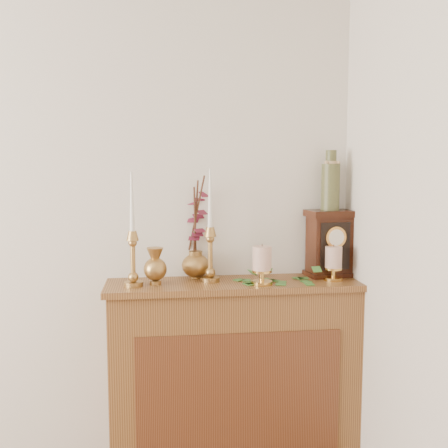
{
  "coord_description": "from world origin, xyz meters",
  "views": [
    {
      "loc": [
        1.04,
        -0.36,
        1.49
      ],
      "look_at": [
        1.34,
        2.05,
        1.22
      ],
      "focal_mm": 42.0,
      "sensor_mm": 36.0,
      "label": 1
    }
  ],
  "objects": [
    {
      "name": "console_shelf",
      "position": [
        1.4,
        2.1,
        0.44
      ],
      "size": [
        1.24,
        0.34,
        0.93
      ],
      "color": "brown",
      "rests_on": "ground"
    },
    {
      "name": "candlestick_left",
      "position": [
        0.92,
        2.05,
        1.1
      ],
      "size": [
        0.09,
        0.09,
        0.53
      ],
      "rotation": [
        0.0,
        0.0,
        -0.05
      ],
      "color": "#AB7F44",
      "rests_on": "console_shelf"
    },
    {
      "name": "candlestick_center",
      "position": [
        1.28,
        2.11,
        1.11
      ],
      "size": [
        0.09,
        0.09,
        0.54
      ],
      "rotation": [
        0.0,
        0.0,
        -0.11
      ],
      "color": "#AB7F44",
      "rests_on": "console_shelf"
    },
    {
      "name": "bud_vase",
      "position": [
        1.02,
        2.08,
        1.02
      ],
      "size": [
        0.11,
        0.11,
        0.18
      ],
      "rotation": [
        0.0,
        0.0,
        0.09
      ],
      "color": "#AB7F44",
      "rests_on": "console_shelf"
    },
    {
      "name": "ginger_jar",
      "position": [
        1.23,
        2.23,
        1.16
      ],
      "size": [
        0.2,
        0.22,
        0.51
      ],
      "rotation": [
        0.0,
        0.0,
        0.2
      ],
      "color": "#AB7F44",
      "rests_on": "console_shelf"
    },
    {
      "name": "pillar_candle_left",
      "position": [
        1.52,
        2.02,
        1.03
      ],
      "size": [
        0.1,
        0.1,
        0.19
      ],
      "rotation": [
        0.0,
        0.0,
        -0.42
      ],
      "color": "gold",
      "rests_on": "console_shelf"
    },
    {
      "name": "pillar_candle_right",
      "position": [
        1.88,
        2.06,
        1.02
      ],
      "size": [
        0.09,
        0.09,
        0.18
      ],
      "rotation": [
        0.0,
        0.0,
        0.11
      ],
      "color": "gold",
      "rests_on": "console_shelf"
    },
    {
      "name": "ivy_garland",
      "position": [
        1.64,
        2.06,
        0.94
      ],
      "size": [
        0.43,
        0.19,
        0.08
      ],
      "rotation": [
        0.0,
        0.0,
        0.28
      ],
      "color": "#39722B",
      "rests_on": "console_shelf"
    },
    {
      "name": "mantel_clock",
      "position": [
        1.89,
        2.17,
        1.09
      ],
      "size": [
        0.24,
        0.18,
        0.34
      ],
      "rotation": [
        0.0,
        0.0,
        0.12
      ],
      "color": "#37160B",
      "rests_on": "console_shelf"
    },
    {
      "name": "ceramic_vase",
      "position": [
        1.89,
        2.17,
        1.4
      ],
      "size": [
        0.09,
        0.09,
        0.3
      ],
      "rotation": [
        0.0,
        0.0,
        0.12
      ],
      "color": "#183026",
      "rests_on": "mantel_clock"
    }
  ]
}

